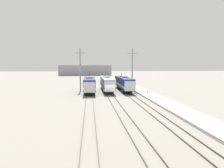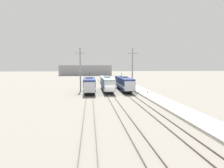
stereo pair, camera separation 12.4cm
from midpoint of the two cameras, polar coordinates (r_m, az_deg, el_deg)
The scene contains 12 objects.
ground_plane at distance 50.87m, azimuth -0.58°, elevation -3.12°, with size 400.00×400.00×0.00m, color gray.
rail_pair_far_left at distance 50.65m, azimuth -5.98°, elevation -3.10°, with size 1.51×120.00×0.15m.
rail_pair_center at distance 50.86m, azimuth -0.58°, elevation -3.04°, with size 1.51×120.00×0.15m.
rail_pair_far_right at distance 51.52m, azimuth 4.72°, elevation -2.95°, with size 1.51×120.00×0.15m.
locomotive_far_left at distance 56.70m, azimuth -5.99°, elevation -0.15°, with size 2.91×16.29×5.35m.
locomotive_center at distance 59.82m, azimuth -1.40°, elevation 0.15°, with size 2.79×19.53×4.81m.
locomotive_far_right at distance 60.58m, azimuth 3.09°, elevation 0.19°, with size 2.80×18.78×4.85m.
catenary_tower_left at distance 59.23m, azimuth -8.37°, elevation 3.86°, with size 2.70×0.36×11.74m.
catenary_tower_right at distance 60.31m, azimuth 5.27°, elevation 3.91°, with size 2.70×0.36×11.74m.
platform at distance 52.50m, azimuth 9.53°, elevation -2.74°, with size 4.00×120.00×0.36m.
traffic_cone at distance 54.15m, azimuth 9.14°, elevation -2.02°, with size 0.33×0.33×0.54m.
depot_building at distance 151.49m, azimuth -7.01°, elevation 3.57°, with size 35.16×10.41×7.00m.
Camera 1 is at (-4.68, -50.14, 7.19)m, focal length 35.00 mm.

